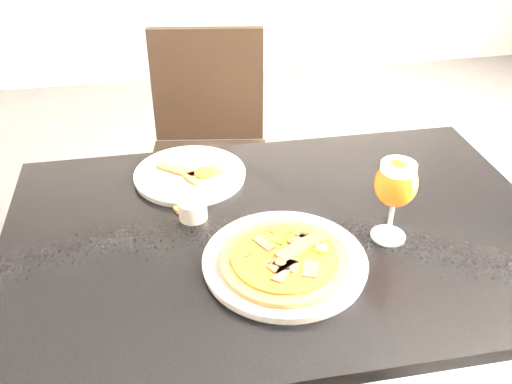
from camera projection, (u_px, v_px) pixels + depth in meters
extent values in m
cube|color=black|center=(281.00, 235.00, 1.25)|extent=(1.20, 0.80, 0.03)
cylinder|color=black|center=(71.00, 288.00, 1.66)|extent=(0.05, 0.05, 0.72)
cylinder|color=black|center=(420.00, 246.00, 1.82)|extent=(0.05, 0.05, 0.72)
cube|color=black|center=(208.00, 173.00, 2.02)|extent=(0.48, 0.48, 0.04)
cylinder|color=black|center=(161.00, 255.00, 2.01)|extent=(0.04, 0.04, 0.43)
cylinder|color=black|center=(258.00, 254.00, 2.01)|extent=(0.04, 0.04, 0.43)
cylinder|color=black|center=(171.00, 201.00, 2.29)|extent=(0.04, 0.04, 0.43)
cylinder|color=black|center=(255.00, 200.00, 2.30)|extent=(0.04, 0.04, 0.43)
cube|color=black|center=(207.00, 86.00, 2.05)|extent=(0.40, 0.09, 0.42)
cylinder|color=silver|center=(285.00, 262.00, 1.14)|extent=(0.39, 0.39, 0.02)
cylinder|color=#9E5726|center=(285.00, 260.00, 1.12)|extent=(0.26, 0.26, 0.01)
cylinder|color=#BF470F|center=(285.00, 257.00, 1.12)|extent=(0.21, 0.21, 0.01)
cube|color=#4E3321|center=(299.00, 254.00, 1.12)|extent=(0.05, 0.03, 0.00)
cube|color=#4E3321|center=(295.00, 243.00, 1.15)|extent=(0.05, 0.06, 0.00)
cube|color=#4E3321|center=(271.00, 237.00, 1.16)|extent=(0.04, 0.06, 0.00)
cube|color=#4E3321|center=(271.00, 253.00, 1.12)|extent=(0.06, 0.05, 0.00)
cube|color=#4E3321|center=(266.00, 264.00, 1.09)|extent=(0.06, 0.05, 0.00)
cube|color=#4E3321|center=(285.00, 277.00, 1.06)|extent=(0.04, 0.06, 0.00)
cube|color=#4E3321|center=(296.00, 261.00, 1.10)|extent=(0.05, 0.06, 0.00)
ellipsoid|color=#ECB74D|center=(292.00, 251.00, 1.12)|extent=(0.02, 0.02, 0.01)
ellipsoid|color=#ECB74D|center=(272.00, 236.00, 1.16)|extent=(0.02, 0.02, 0.01)
ellipsoid|color=#ECB74D|center=(276.00, 255.00, 1.11)|extent=(0.02, 0.02, 0.01)
ellipsoid|color=#ECB74D|center=(278.00, 276.00, 1.06)|extent=(0.02, 0.02, 0.01)
ellipsoid|color=#ECB74D|center=(293.00, 258.00, 1.10)|extent=(0.02, 0.02, 0.01)
cube|color=#1A490D|center=(286.00, 251.00, 1.13)|extent=(0.01, 0.02, 0.00)
cube|color=#1A490D|center=(278.00, 243.00, 1.15)|extent=(0.01, 0.02, 0.00)
cube|color=#1A490D|center=(260.00, 240.00, 1.16)|extent=(0.01, 0.02, 0.00)
cube|color=#1A490D|center=(271.00, 253.00, 1.12)|extent=(0.02, 0.01, 0.00)
cube|color=#1A490D|center=(257.00, 259.00, 1.11)|extent=(0.02, 0.00, 0.00)
cube|color=#1A490D|center=(280.00, 259.00, 1.11)|extent=(0.02, 0.01, 0.00)
cube|color=#1A490D|center=(277.00, 268.00, 1.08)|extent=(0.01, 0.02, 0.00)
cube|color=#1A490D|center=(289.00, 279.00, 1.06)|extent=(0.01, 0.02, 0.00)
cube|color=#1A490D|center=(293.00, 264.00, 1.09)|extent=(0.01, 0.02, 0.00)
cube|color=#1A490D|center=(310.00, 265.00, 1.09)|extent=(0.01, 0.01, 0.00)
cube|color=#1A490D|center=(292.00, 256.00, 1.11)|extent=(0.02, 0.01, 0.00)
cube|color=#1A490D|center=(304.00, 250.00, 1.13)|extent=(0.02, 0.01, 0.00)
cube|color=#1A490D|center=(305.00, 239.00, 1.16)|extent=(0.01, 0.01, 0.00)
cube|color=#9E5726|center=(298.00, 244.00, 1.14)|extent=(0.12, 0.08, 0.01)
cylinder|color=silver|center=(190.00, 175.00, 1.42)|extent=(0.31, 0.31, 0.01)
cube|color=#9E5726|center=(178.00, 170.00, 1.42)|extent=(0.10, 0.09, 0.01)
cube|color=#9E5726|center=(205.00, 175.00, 1.40)|extent=(0.11, 0.09, 0.01)
cylinder|color=#BF470F|center=(205.00, 173.00, 1.40)|extent=(0.05, 0.05, 0.00)
cube|color=#9E5726|center=(194.00, 204.00, 1.32)|extent=(0.10, 0.06, 0.01)
cylinder|color=beige|center=(193.00, 210.00, 1.27)|extent=(0.06, 0.06, 0.04)
cylinder|color=gold|center=(192.00, 204.00, 1.26)|extent=(0.06, 0.06, 0.01)
cylinder|color=silver|center=(388.00, 236.00, 1.22)|extent=(0.07, 0.07, 0.01)
cylinder|color=silver|center=(390.00, 220.00, 1.20)|extent=(0.01, 0.01, 0.08)
ellipsoid|color=#A64B10|center=(396.00, 183.00, 1.15)|extent=(0.09, 0.09, 0.10)
cylinder|color=white|center=(399.00, 167.00, 1.13)|extent=(0.07, 0.07, 0.02)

